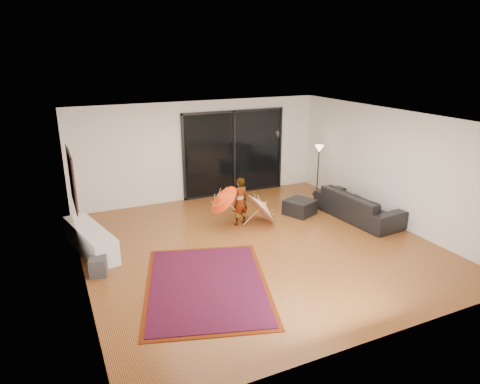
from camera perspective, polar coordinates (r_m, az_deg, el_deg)
floor at (r=9.20m, az=2.38°, el=-7.13°), size 7.00×7.00×0.00m
ceiling at (r=8.40m, az=2.62°, el=9.75°), size 7.00×7.00×0.00m
wall_back at (r=11.82m, az=-5.33°, el=5.52°), size 7.00×0.00×7.00m
wall_front at (r=6.04m, az=18.04°, el=-8.14°), size 7.00×0.00×7.00m
wall_left at (r=7.82m, az=-20.96°, el=-2.35°), size 0.00×7.00×7.00m
wall_right at (r=10.72m, az=19.40°, el=3.22°), size 0.00×7.00×7.00m
sliding_door at (r=12.18m, az=-0.81°, el=5.26°), size 3.06×0.07×2.40m
painting at (r=8.69m, az=-21.51°, el=1.67°), size 0.04×1.28×1.08m
media_console at (r=9.34m, az=-19.30°, el=-6.03°), size 0.90×1.96×0.53m
speaker at (r=8.39m, az=-18.39°, el=-9.44°), size 0.36×0.36×0.34m
persian_rug at (r=7.77m, az=-4.44°, el=-12.22°), size 2.91×3.47×0.02m
sofa at (r=10.91m, az=15.43°, el=-1.72°), size 1.09×2.38×0.68m
ottoman at (r=10.93m, az=7.98°, el=-2.01°), size 0.86×0.86×0.37m
floor_lamp at (r=12.24m, az=10.47°, el=4.75°), size 0.25×0.25×1.45m
child at (r=10.05m, az=-0.02°, el=-1.27°), size 0.46×0.33×1.16m
parasol_orange at (r=9.75m, az=-2.83°, el=-0.97°), size 0.67×0.77×0.85m
parasol_white at (r=10.20m, az=3.39°, el=-1.46°), size 0.75×0.96×0.99m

